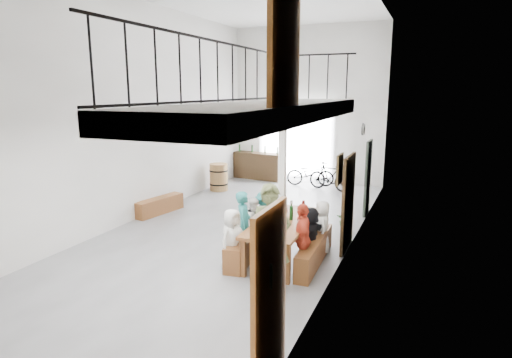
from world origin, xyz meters
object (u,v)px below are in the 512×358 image
at_px(tasting_table, 283,225).
at_px(side_bench, 159,205).
at_px(host_standing, 270,241).
at_px(bicycle_near, 310,174).
at_px(serving_counter, 258,166).
at_px(oak_barrel, 219,177).
at_px(bench_inner, 248,243).

height_order(tasting_table, side_bench, tasting_table).
distance_m(side_bench, host_standing, 5.56).
height_order(host_standing, bicycle_near, host_standing).
relative_size(side_bench, serving_counter, 0.82).
relative_size(oak_barrel, host_standing, 0.48).
distance_m(oak_barrel, bicycle_near, 3.21).
relative_size(tasting_table, oak_barrel, 2.69).
distance_m(bench_inner, bicycle_near, 6.73).
bearing_deg(serving_counter, bench_inner, -62.75).
height_order(side_bench, serving_counter, serving_counter).
bearing_deg(serving_counter, tasting_table, -57.66).
height_order(bench_inner, host_standing, host_standing).
xyz_separation_m(tasting_table, side_bench, (-4.15, 1.76, -0.49)).
distance_m(side_bench, bicycle_near, 5.67).
bearing_deg(tasting_table, host_standing, -80.55).
xyz_separation_m(tasting_table, oak_barrel, (-3.91, 4.79, -0.26)).
bearing_deg(tasting_table, serving_counter, 114.28).
bearing_deg(oak_barrel, side_bench, -94.49).
bearing_deg(tasting_table, bicycle_near, 99.42).
bearing_deg(oak_barrel, host_standing, -56.26).
xyz_separation_m(serving_counter, host_standing, (3.69, -8.54, 0.43)).
xyz_separation_m(tasting_table, bicycle_near, (-1.29, 6.65, -0.28)).
xyz_separation_m(tasting_table, bench_inner, (-0.72, -0.06, -0.46)).
bearing_deg(bicycle_near, serving_counter, 67.81).
relative_size(tasting_table, host_standing, 1.30).
distance_m(tasting_table, bicycle_near, 6.78).
relative_size(tasting_table, bicycle_near, 1.49).
height_order(tasting_table, oak_barrel, oak_barrel).
distance_m(tasting_table, host_standing, 1.55).
relative_size(side_bench, oak_barrel, 1.72).
height_order(bench_inner, oak_barrel, oak_barrel).
bearing_deg(bench_inner, host_standing, -61.71).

